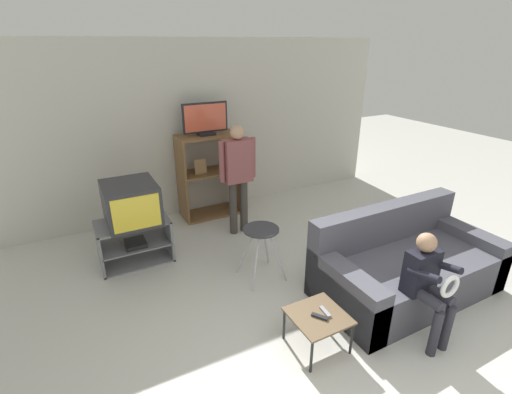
{
  "coord_description": "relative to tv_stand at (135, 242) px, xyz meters",
  "views": [
    {
      "loc": [
        -1.88,
        -1.14,
        2.54
      ],
      "look_at": [
        -0.07,
        2.31,
        0.9
      ],
      "focal_mm": 26.0,
      "sensor_mm": 36.0,
      "label": 1
    }
  ],
  "objects": [
    {
      "name": "media_shelf",
      "position": [
        1.33,
        0.85,
        0.39
      ],
      "size": [
        0.91,
        0.47,
        1.28
      ],
      "color": "brown",
      "rests_on": "ground_plane"
    },
    {
      "name": "remote_control_black",
      "position": [
        1.13,
        -2.23,
        0.09
      ],
      "size": [
        0.11,
        0.14,
        0.02
      ],
      "primitive_type": "cube",
      "rotation": [
        0.0,
        0.0,
        0.6
      ],
      "color": "#232328",
      "rests_on": "snack_table"
    },
    {
      "name": "folding_stool",
      "position": [
        1.21,
        -1.02,
        0.26
      ],
      "size": [
        0.46,
        0.44,
        0.63
      ],
      "color": "#B7B7BC",
      "rests_on": "ground_plane"
    },
    {
      "name": "television_flat",
      "position": [
        1.3,
        0.83,
        1.24
      ],
      "size": [
        0.67,
        0.2,
        0.47
      ],
      "color": "black",
      "rests_on": "media_shelf"
    },
    {
      "name": "remote_control_white",
      "position": [
        1.21,
        -2.2,
        0.09
      ],
      "size": [
        0.05,
        0.15,
        0.02
      ],
      "primitive_type": "cube",
      "rotation": [
        0.0,
        0.0,
        -0.09
      ],
      "color": "gray",
      "rests_on": "snack_table"
    },
    {
      "name": "person_standing_adult",
      "position": [
        1.46,
        0.11,
        0.67
      ],
      "size": [
        0.53,
        0.2,
        1.55
      ],
      "color": "#3D3833",
      "rests_on": "ground_plane"
    },
    {
      "name": "couch",
      "position": [
        2.48,
        -1.96,
        0.03
      ],
      "size": [
        1.99,
        0.99,
        0.88
      ],
      "color": "#4C4C56",
      "rests_on": "ground_plane"
    },
    {
      "name": "person_seated_child",
      "position": [
        2.05,
        -2.53,
        0.35
      ],
      "size": [
        0.33,
        0.43,
        1.04
      ],
      "color": "#2D2D38",
      "rests_on": "ground_plane"
    },
    {
      "name": "television_main",
      "position": [
        0.02,
        0.01,
        0.51
      ],
      "size": [
        0.6,
        0.67,
        0.47
      ],
      "color": "#2D2D33",
      "rests_on": "tv_stand"
    },
    {
      "name": "wall_back",
      "position": [
        1.35,
        1.15,
        1.03
      ],
      "size": [
        6.4,
        0.06,
        2.6
      ],
      "color": "beige",
      "rests_on": "ground_plane"
    },
    {
      "name": "snack_table",
      "position": [
        1.14,
        -2.2,
        0.04
      ],
      "size": [
        0.47,
        0.47,
        0.35
      ],
      "color": "brown",
      "rests_on": "ground_plane"
    },
    {
      "name": "tv_stand",
      "position": [
        0.0,
        0.0,
        0.0
      ],
      "size": [
        0.85,
        0.5,
        0.54
      ],
      "color": "slate",
      "rests_on": "ground_plane"
    }
  ]
}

